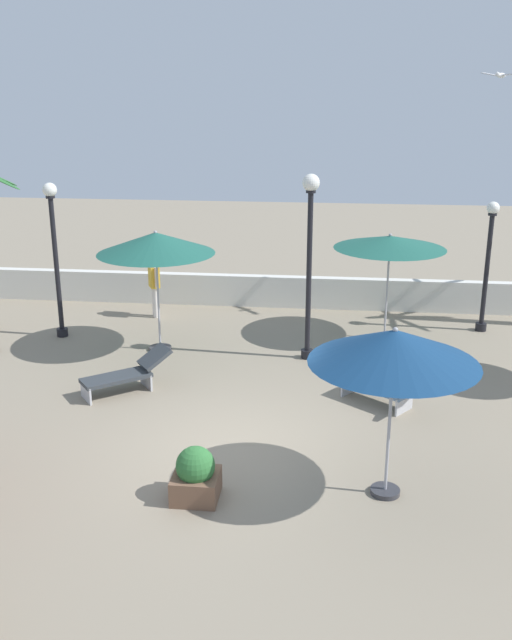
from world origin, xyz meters
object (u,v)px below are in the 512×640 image
Objects in this scene: lamp_post_0 at (55,248)px; lamp_post_3 at (488,260)px; seagull_0 at (501,75)px; patio_umbrella_5 at (394,347)px; guest_0 at (154,281)px; patio_umbrella_3 at (390,243)px; patio_umbrella_1 at (156,244)px; lounge_chair_1 at (387,388)px; planter at (196,475)px; lamp_post_2 at (310,246)px; lounge_chair_2 at (127,373)px.

lamp_post_0 is 1.15× the size of lamp_post_3.
lamp_post_0 is 11.53m from seagull_0.
guest_0 is at bearing 124.41° from patio_umbrella_5.
lamp_post_3 is (2.51, 0.88, -0.56)m from patio_umbrella_3.
patio_umbrella_1 is 1.58× the size of lounge_chair_1.
patio_umbrella_5 reaches higher than guest_0.
seagull_0 reaches higher than lounge_chair_1.
planter is at bearing -71.57° from patio_umbrella_1.
guest_0 is (1.95, 1.82, -1.25)m from lamp_post_0.
patio_umbrella_1 is at bearing -14.67° from lamp_post_0.
patio_umbrella_3 is at bearing 66.87° from planter.
patio_umbrella_5 is 8.67m from lamp_post_3.
lounge_chair_1 is at bearing -115.96° from seagull_0.
patio_umbrella_3 is at bearing 86.77° from patio_umbrella_5.
lounge_chair_2 is (-3.60, -2.32, -2.24)m from lamp_post_2.
lamp_post_0 is 8.65m from planter.
lounge_chair_1 is 4.79m from planter.
patio_umbrella_1 is at bearing -163.56° from lamp_post_3.
lamp_post_3 is 2.00× the size of guest_0.
patio_umbrella_1 is 8.26m from lamp_post_3.
patio_umbrella_1 is 7.65m from patio_umbrella_5.
lamp_post_3 is at bearing -1.29° from guest_0.
lamp_post_2 is 5.09m from lamp_post_3.
lounge_chair_2 is at bearing 119.79° from planter.
patio_umbrella_5 is at bearing -75.62° from lamp_post_2.
lounge_chair_2 is (-5.06, 3.36, -2.01)m from patio_umbrella_5.
lounge_chair_2 is 11.27m from seagull_0.
patio_umbrella_1 is 3.29m from lounge_chair_2.
patio_umbrella_3 is 1.48× the size of lounge_chair_1.
patio_umbrella_3 is 1.50× the size of lounge_chair_2.
lamp_post_3 is (4.38, 2.47, -0.78)m from lamp_post_2.
lamp_post_0 is at bearing -174.73° from patio_umbrella_3.
patio_umbrella_1 is 3.07m from guest_0.
seagull_0 reaches higher than planter.
lounge_chair_1 is at bearing -1.53° from lounge_chair_2.
guest_0 is (-4.26, 2.66, -1.64)m from lamp_post_2.
patio_umbrella_1 is 3.52m from lamp_post_2.
lamp_post_3 is at bearing 29.41° from lamp_post_2.
guest_0 is at bearing 97.49° from lounge_chair_2.
lounge_chair_1 is 8.51m from seagull_0.
guest_0 is 10.11m from seagull_0.
patio_umbrella_5 is at bearing -108.39° from seagull_0.
seagull_0 reaches higher than lounge_chair_2.
lamp_post_0 is at bearing -168.08° from seagull_0.
patio_umbrella_3 is 0.64× the size of lamp_post_2.
seagull_0 is at bearing 20.45° from patio_umbrella_1.
lamp_post_0 is 4.46× the size of seagull_0.
guest_0 is at bearing 139.16° from lounge_chair_1.
lamp_post_2 is at bearing -7.76° from lamp_post_0.
lounge_chair_2 is at bearing -82.51° from guest_0.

